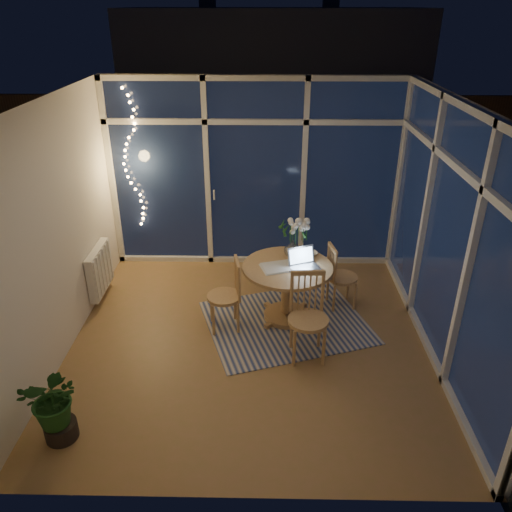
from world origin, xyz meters
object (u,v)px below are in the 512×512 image
object	(u,v)px
chair_front	(308,318)
flower_vase	(292,249)
dining_table	(287,293)
laptop	(305,259)
chair_right	(343,276)
chair_left	(224,295)
potted_plant	(55,404)

from	to	relation	value
chair_front	flower_vase	size ratio (longest dim) A/B	4.61
dining_table	flower_vase	size ratio (longest dim) A/B	4.95
laptop	chair_right	bearing A→B (deg)	13.15
flower_vase	laptop	bearing A→B (deg)	-65.74
dining_table	chair_left	world-z (taller)	chair_left
dining_table	chair_right	bearing A→B (deg)	23.45
chair_right	chair_front	distance (m)	1.14
potted_plant	dining_table	bearing A→B (deg)	43.09
potted_plant	chair_right	bearing A→B (deg)	38.92
potted_plant	flower_vase	bearing A→B (deg)	45.68
chair_left	chair_right	world-z (taller)	chair_left
dining_table	chair_right	xyz separation A→B (m)	(0.69, 0.30, 0.07)
flower_vase	chair_left	bearing A→B (deg)	-150.11
dining_table	potted_plant	xyz separation A→B (m)	(-2.02, -1.89, 0.03)
chair_front	potted_plant	bearing A→B (deg)	-155.39
chair_left	laptop	bearing A→B (deg)	89.41
chair_left	flower_vase	distance (m)	0.98
chair_left	chair_right	bearing A→B (deg)	99.39
chair_right	flower_vase	xyz separation A→B (m)	(-0.63, -0.06, 0.39)
chair_left	flower_vase	xyz separation A→B (m)	(0.78, 0.45, 0.37)
dining_table	chair_left	xyz separation A→B (m)	(-0.72, -0.21, 0.09)
chair_right	chair_front	size ratio (longest dim) A/B	0.87
chair_right	chair_front	bearing A→B (deg)	143.48
dining_table	chair_front	size ratio (longest dim) A/B	1.07
dining_table	laptop	distance (m)	0.51
chair_front	laptop	xyz separation A→B (m)	(0.00, 0.68, 0.34)
chair_left	chair_front	size ratio (longest dim) A/B	0.91
laptop	potted_plant	world-z (taller)	laptop
laptop	flower_vase	world-z (taller)	laptop
chair_right	laptop	size ratio (longest dim) A/B	2.62
chair_right	chair_front	world-z (taller)	chair_front
chair_right	potted_plant	distance (m)	3.48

